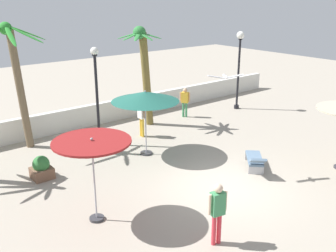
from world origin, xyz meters
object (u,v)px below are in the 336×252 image
(patio_umbrella_1, at_px, (145,97))
(guest_0, at_px, (142,114))
(guest_2, at_px, (185,100))
(lamp_post_0, at_px, (239,58))
(lamp_post_1, at_px, (97,90))
(planter, at_px, (42,168))
(patio_umbrella_0, at_px, (92,146))
(palm_tree_0, at_px, (15,71))
(guest_1, at_px, (217,208))
(seagull_0, at_px, (226,77))
(palm_tree_1, at_px, (144,65))
(lounge_chair_0, at_px, (255,160))

(patio_umbrella_1, xyz_separation_m, guest_0, (1.07, 1.81, -1.36))
(patio_umbrella_1, distance_m, guest_2, 5.60)
(lamp_post_0, xyz_separation_m, lamp_post_1, (-8.90, -0.02, -0.45))
(guest_0, bearing_deg, patio_umbrella_1, -120.61)
(lamp_post_1, height_order, guest_2, lamp_post_1)
(guest_2, height_order, planter, guest_2)
(patio_umbrella_0, relative_size, palm_tree_0, 0.49)
(guest_2, bearing_deg, planter, -165.23)
(patio_umbrella_0, bearing_deg, guest_1, -57.87)
(palm_tree_0, distance_m, seagull_0, 8.49)
(palm_tree_1, distance_m, guest_2, 3.22)
(palm_tree_0, distance_m, lamp_post_1, 3.29)
(patio_umbrella_1, relative_size, palm_tree_0, 0.51)
(planter, bearing_deg, lounge_chair_0, -33.49)
(patio_umbrella_0, distance_m, palm_tree_0, 7.00)
(patio_umbrella_1, height_order, planter, patio_umbrella_1)
(patio_umbrella_0, bearing_deg, palm_tree_0, 86.94)
(palm_tree_1, xyz_separation_m, lamp_post_1, (-3.09, -0.89, -0.60))
(lounge_chair_0, relative_size, seagull_0, 1.43)
(guest_2, bearing_deg, lamp_post_1, -173.02)
(palm_tree_0, height_order, lounge_chair_0, palm_tree_0)
(lounge_chair_0, height_order, planter, planter)
(lamp_post_1, bearing_deg, guest_1, -98.21)
(palm_tree_0, bearing_deg, lamp_post_1, -31.26)
(guest_0, xyz_separation_m, guest_2, (3.52, 1.04, -0.12))
(palm_tree_0, bearing_deg, patio_umbrella_0, -93.06)
(patio_umbrella_0, xyz_separation_m, palm_tree_1, (6.17, 6.15, 0.72))
(patio_umbrella_0, height_order, palm_tree_0, palm_tree_0)
(palm_tree_1, height_order, lamp_post_1, palm_tree_1)
(lounge_chair_0, bearing_deg, guest_2, 70.87)
(lamp_post_1, height_order, guest_1, lamp_post_1)
(palm_tree_1, relative_size, planter, 5.73)
(guest_1, height_order, seagull_0, seagull_0)
(lounge_chair_0, distance_m, guest_0, 5.76)
(patio_umbrella_0, relative_size, guest_1, 1.46)
(lamp_post_0, bearing_deg, seagull_0, -141.84)
(guest_1, height_order, guest_2, guest_1)
(patio_umbrella_0, height_order, lamp_post_0, lamp_post_0)
(guest_2, bearing_deg, patio_umbrella_1, -148.20)
(patio_umbrella_0, xyz_separation_m, seagull_0, (4.97, -0.22, 1.33))
(lamp_post_1, bearing_deg, lamp_post_0, 0.13)
(guest_0, distance_m, seagull_0, 5.74)
(lamp_post_1, bearing_deg, guest_0, -10.07)
(lamp_post_0, distance_m, guest_1, 13.19)
(patio_umbrella_1, relative_size, lamp_post_0, 0.62)
(lounge_chair_0, distance_m, planter, 7.79)
(palm_tree_1, bearing_deg, lamp_post_0, -8.49)
(patio_umbrella_1, xyz_separation_m, lamp_post_0, (7.96, 2.19, 0.46))
(palm_tree_1, relative_size, lamp_post_0, 1.12)
(seagull_0, bearing_deg, patio_umbrella_1, 106.02)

